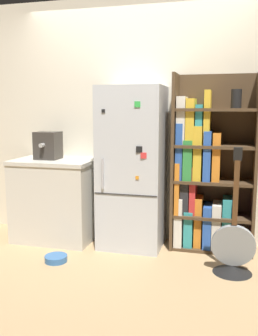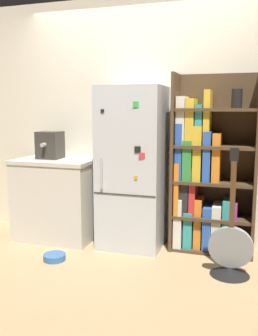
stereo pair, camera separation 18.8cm
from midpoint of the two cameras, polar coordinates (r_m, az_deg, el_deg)
ground_plane at (r=3.92m, az=1.18°, el=-12.41°), size 16.00×16.00×0.00m
wall_back at (r=4.10m, az=3.13°, el=7.19°), size 8.00×0.05×2.60m
refrigerator at (r=3.86m, az=1.93°, el=0.02°), size 0.64×0.59×1.66m
bookshelf at (r=3.85m, az=12.88°, el=-1.13°), size 0.82×0.37×1.78m
kitchen_counter at (r=4.22m, az=-9.57°, el=-4.59°), size 0.87×0.63×0.89m
espresso_machine at (r=4.16m, az=-10.69°, el=3.45°), size 0.25×0.28×0.30m
guitar at (r=3.46m, az=16.72°, el=-12.83°), size 0.38×0.34×1.13m
pet_bowl at (r=3.72m, az=-9.83°, el=-13.18°), size 0.21×0.21×0.06m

